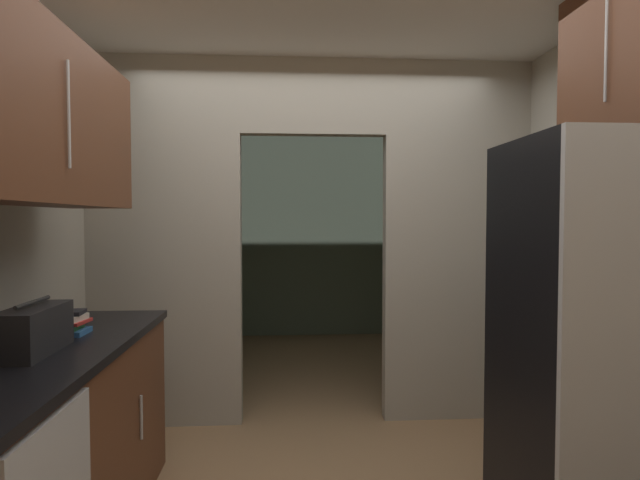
% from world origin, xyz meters
% --- Properties ---
extents(kitchen_partition, '(3.16, 0.12, 2.61)m').
position_xyz_m(kitchen_partition, '(-0.00, 1.35, 1.40)').
color(kitchen_partition, '#ADA899').
rests_on(kitchen_partition, ground).
extents(adjoining_room_shell, '(3.16, 2.88, 2.61)m').
position_xyz_m(adjoining_room_shell, '(0.00, 3.28, 1.30)').
color(adjoining_room_shell, slate).
rests_on(adjoining_room_shell, ground).
extents(refrigerator, '(0.78, 0.73, 1.81)m').
position_xyz_m(refrigerator, '(1.18, -0.24, 0.91)').
color(refrigerator, black).
rests_on(refrigerator, ground).
extents(lower_cabinet_run, '(0.68, 1.95, 0.93)m').
position_xyz_m(lower_cabinet_run, '(-1.24, -0.22, 0.46)').
color(lower_cabinet_run, brown).
rests_on(lower_cabinet_run, ground).
extents(upper_cabinet_counterside, '(0.36, 1.75, 0.72)m').
position_xyz_m(upper_cabinet_counterside, '(-1.24, -0.22, 1.89)').
color(upper_cabinet_counterside, brown).
extents(boombox, '(0.17, 0.39, 0.22)m').
position_xyz_m(boombox, '(-1.22, -0.22, 1.02)').
color(boombox, black).
rests_on(boombox, lower_cabinet_run).
extents(book_stack, '(0.15, 0.17, 0.11)m').
position_xyz_m(book_stack, '(-1.20, 0.12, 0.98)').
color(book_stack, '#2D609E').
rests_on(book_stack, lower_cabinet_run).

